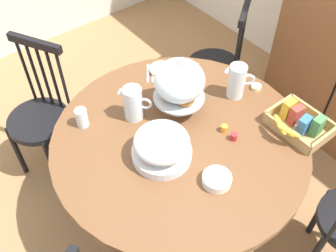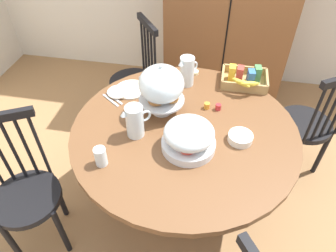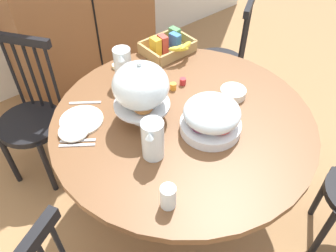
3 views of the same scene
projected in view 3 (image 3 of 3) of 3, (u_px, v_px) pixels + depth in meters
name	position (u px, v px, depth m)	size (l,w,h in m)	color
ground_plane	(196.00, 194.00, 2.29)	(10.00, 10.00, 0.00)	#997047
dining_table	(182.00, 142.00, 1.88)	(1.35, 1.35, 0.74)	brown
windsor_chair_by_cabinet	(222.00, 64.00, 2.61)	(0.46, 0.46, 0.97)	black
windsor_chair_facing_door	(32.00, 121.00, 2.15)	(0.46, 0.46, 0.97)	black
pastry_stand_with_dome	(141.00, 88.00, 1.60)	(0.28, 0.28, 0.34)	silver
fruit_platter_covered	(211.00, 117.00, 1.62)	(0.30, 0.30, 0.18)	silver
orange_juice_pitcher	(153.00, 141.00, 1.50)	(0.15, 0.14, 0.20)	silver
milk_pitcher	(123.00, 67.00, 1.91)	(0.13, 0.16, 0.21)	silver
cereal_basket	(169.00, 46.00, 2.16)	(0.32, 0.30, 0.12)	tan
china_plate_large	(82.00, 120.00, 1.72)	(0.22, 0.22, 0.01)	white
china_plate_small	(74.00, 131.00, 1.65)	(0.15, 0.15, 0.01)	white
cereal_bowl	(233.00, 93.00, 1.86)	(0.14, 0.14, 0.04)	white
drinking_glass	(168.00, 197.00, 1.34)	(0.06, 0.06, 0.11)	silver
butter_dish	(117.00, 66.00, 2.06)	(0.06, 0.06, 0.02)	beige
jam_jar_strawberry	(183.00, 81.00, 1.93)	(0.04, 0.04, 0.04)	#B7282D
jam_jar_apricot	(173.00, 86.00, 1.90)	(0.04, 0.04, 0.04)	orange
table_knife	(78.00, 141.00, 1.63)	(0.17, 0.01, 0.01)	silver
dinner_fork	(77.00, 145.00, 1.60)	(0.17, 0.01, 0.01)	silver
soup_spoon	(85.00, 103.00, 1.83)	(0.17, 0.01, 0.01)	silver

